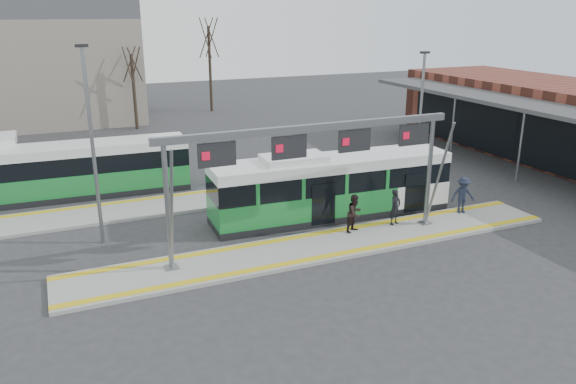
# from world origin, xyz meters

# --- Properties ---
(ground) EXTENTS (120.00, 120.00, 0.00)m
(ground) POSITION_xyz_m (0.00, 0.00, 0.00)
(ground) COLOR #2D2D30
(ground) RESTS_ON ground
(platform_main) EXTENTS (22.00, 3.00, 0.15)m
(platform_main) POSITION_xyz_m (0.00, 0.00, 0.07)
(platform_main) COLOR gray
(platform_main) RESTS_ON ground
(platform_second) EXTENTS (20.00, 3.00, 0.15)m
(platform_second) POSITION_xyz_m (-4.00, 8.00, 0.07)
(platform_second) COLOR gray
(platform_second) RESTS_ON ground
(tactile_main) EXTENTS (22.00, 2.65, 0.02)m
(tactile_main) POSITION_xyz_m (0.00, 0.00, 0.16)
(tactile_main) COLOR gold
(tactile_main) RESTS_ON platform_main
(tactile_second) EXTENTS (20.00, 0.35, 0.02)m
(tactile_second) POSITION_xyz_m (-4.00, 9.15, 0.16)
(tactile_second) COLOR gold
(tactile_second) RESTS_ON platform_second
(gantry) EXTENTS (13.00, 1.68, 5.20)m
(gantry) POSITION_xyz_m (-0.35, 0.25, 4.30)
(gantry) COLOR slate
(gantry) RESTS_ON platform_main
(hero_bus) EXTENTS (12.01, 3.09, 3.27)m
(hero_bus) POSITION_xyz_m (2.05, 3.33, 1.50)
(hero_bus) COLOR black
(hero_bus) RESTS_ON ground
(bg_bus_green) EXTENTS (11.63, 2.89, 2.89)m
(bg_bus_green) POSITION_xyz_m (-8.96, 11.68, 1.43)
(bg_bus_green) COLOR black
(bg_bus_green) RESTS_ON ground
(passenger_a) EXTENTS (0.71, 0.58, 1.68)m
(passenger_a) POSITION_xyz_m (4.12, 0.80, 0.99)
(passenger_a) COLOR black
(passenger_a) RESTS_ON platform_main
(passenger_b) EXTENTS (1.04, 0.96, 1.74)m
(passenger_b) POSITION_xyz_m (1.94, 0.78, 1.02)
(passenger_b) COLOR black
(passenger_b) RESTS_ON platform_main
(passenger_c) EXTENTS (1.32, 0.97, 1.84)m
(passenger_c) POSITION_xyz_m (8.04, 0.79, 1.07)
(passenger_c) COLOR #1C2233
(passenger_c) RESTS_ON platform_main
(tree_left) EXTENTS (1.40, 1.40, 7.08)m
(tree_left) POSITION_xyz_m (-3.21, 28.89, 5.37)
(tree_left) COLOR #382B21
(tree_left) RESTS_ON ground
(tree_mid) EXTENTS (1.40, 1.40, 9.34)m
(tree_mid) POSITION_xyz_m (5.15, 34.92, 7.08)
(tree_mid) COLOR #382B21
(tree_mid) RESTS_ON ground
(lamp_west) EXTENTS (0.50, 0.25, 8.45)m
(lamp_west) POSITION_xyz_m (-8.65, 4.33, 4.47)
(lamp_west) COLOR slate
(lamp_west) RESTS_ON ground
(lamp_east) EXTENTS (0.50, 0.25, 7.59)m
(lamp_east) POSITION_xyz_m (9.04, 5.97, 4.03)
(lamp_east) COLOR slate
(lamp_east) RESTS_ON ground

